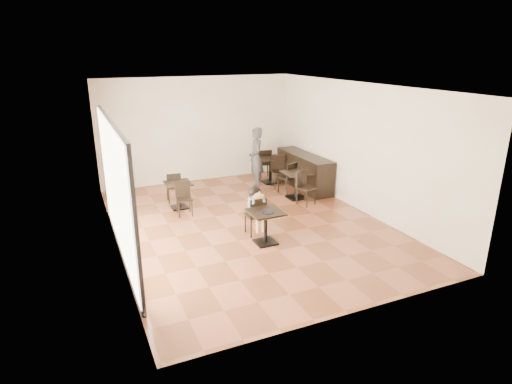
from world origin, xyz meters
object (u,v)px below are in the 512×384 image
chair_mid_a (287,177)px  chair_left_a (174,187)px  child_table (266,227)px  child (255,211)px  cafe_table_back (270,170)px  chair_back_b (279,172)px  chair_mid_b (306,188)px  chair_left_b (184,199)px  chair_back_a (264,163)px  cafe_table_left (179,195)px  child_chair (255,215)px  adult_patron (256,158)px  cafe_table_mid (296,185)px

chair_mid_a → chair_left_a: bearing=-30.6°
child_table → child: 0.58m
chair_left_a → child: bearing=117.4°
child_table → chair_mid_a: (2.02, 2.84, 0.09)m
child_table → cafe_table_back: 4.42m
chair_left_a → chair_back_b: (3.19, -0.03, 0.06)m
chair_mid_b → child_table: bearing=-159.6°
child → chair_mid_b: child is taller
chair_left_b → chair_back_a: 3.86m
cafe_table_left → chair_mid_a: (3.16, -0.02, 0.11)m
child → chair_mid_b: bearing=30.6°
child_chair → chair_left_a: (-1.15, 2.86, -0.02)m
child_table → chair_mid_b: size_ratio=0.80×
chair_back_a → chair_back_b: 1.10m
adult_patron → cafe_table_left: (-2.54, -0.77, -0.56)m
adult_patron → chair_left_a: (-2.54, -0.22, -0.49)m
child_chair → cafe_table_back: size_ratio=1.11×
adult_patron → chair_mid_a: adult_patron is taller
cafe_table_mid → child_chair: bearing=-139.2°
cafe_table_left → chair_back_a: bearing=26.9°
cafe_table_left → chair_left_a: bearing=90.0°
chair_mid_b → cafe_table_back: bearing=69.7°
adult_patron → chair_left_b: bearing=-52.1°
adult_patron → chair_mid_b: bearing=28.7°
cafe_table_left → chair_back_b: bearing=9.3°
child → chair_left_a: (-1.15, 2.86, -0.13)m
child_chair → chair_left_a: child_chair is taller
chair_mid_b → chair_left_a: size_ratio=1.09×
chair_mid_a → child_chair: bearing=28.2°
cafe_table_back → chair_back_a: chair_back_a is taller
chair_mid_b → chair_left_b: size_ratio=1.09×
child_table → child_chair: size_ratio=0.83×
child → chair_left_b: size_ratio=1.32×
child_chair → adult_patron: bearing=-114.3°
chair_left_a → chair_back_a: (3.19, 1.07, 0.06)m
cafe_table_mid → chair_left_a: chair_left_a is taller
chair_mid_b → chair_back_b: bearing=68.7°
chair_mid_a → chair_left_b: (-3.16, -0.53, -0.04)m
child → adult_patron: size_ratio=0.61×
adult_patron → cafe_table_left: 2.71m
chair_mid_a → chair_mid_b: 1.10m
cafe_table_back → chair_mid_a: size_ratio=0.87×
chair_back_b → chair_left_b: bearing=-151.1°
chair_mid_b → chair_back_a: bearing=69.0°
child_table → child: size_ratio=0.66×
child_table → cafe_table_back: (2.01, 3.93, 0.03)m
cafe_table_left → chair_left_a: chair_left_a is taller
cafe_table_mid → chair_left_a: size_ratio=0.91×
child_chair → chair_back_b: size_ratio=0.92×
cafe_table_mid → chair_back_a: bearing=89.3°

